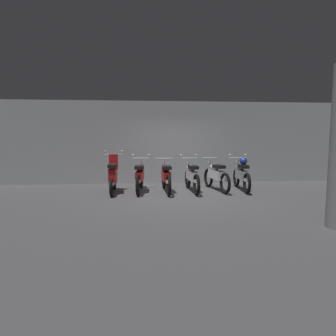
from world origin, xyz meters
name	(u,v)px	position (x,y,z in m)	size (l,w,h in m)	color
ground_plane	(181,195)	(0.00, 0.00, 0.00)	(80.00, 80.00, 0.00)	#4C4C4F
back_wall	(173,143)	(0.00, 2.41, 1.51)	(16.00, 0.30, 3.02)	#9EA0A3
motorbike_slot_0	(113,176)	(-2.04, 0.46, 0.53)	(0.59, 1.68, 1.29)	black
motorbike_slot_1	(140,176)	(-1.22, 0.58, 0.49)	(0.59, 1.95, 1.15)	black
motorbike_slot_2	(166,177)	(-0.41, 0.43, 0.49)	(0.56, 1.95, 1.03)	black
motorbike_slot_3	(192,176)	(0.41, 0.47, 0.49)	(0.59, 1.95, 1.15)	black
motorbike_slot_4	(216,175)	(1.22, 0.62, 0.49)	(0.58, 1.94, 1.03)	black
motorbike_slot_5	(241,174)	(2.04, 0.56, 0.53)	(0.59, 1.95, 1.15)	black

